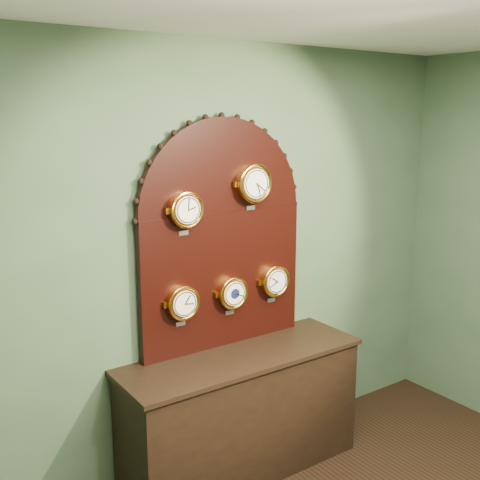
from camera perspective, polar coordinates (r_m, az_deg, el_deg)
wall_back at (r=3.84m, az=-2.13°, el=-1.97°), size 4.00×0.00×4.00m
shop_counter at (r=4.00m, az=0.17°, el=-16.79°), size 1.60×0.50×0.80m
display_board at (r=3.75m, az=-1.74°, el=1.22°), size 1.26×0.06×1.53m
roman_clock at (r=3.51m, az=-5.35°, el=2.99°), size 0.23×0.08×0.28m
arabic_clock at (r=3.77m, az=1.37°, el=5.59°), size 0.26×0.08×0.31m
hygrometer at (r=3.63m, az=-5.65°, el=-6.13°), size 0.22×0.08×0.27m
barometer at (r=3.82m, az=-0.76°, el=-5.18°), size 0.22×0.08×0.27m
tide_clock at (r=4.01m, az=3.40°, el=-4.01°), size 0.22×0.08×0.27m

